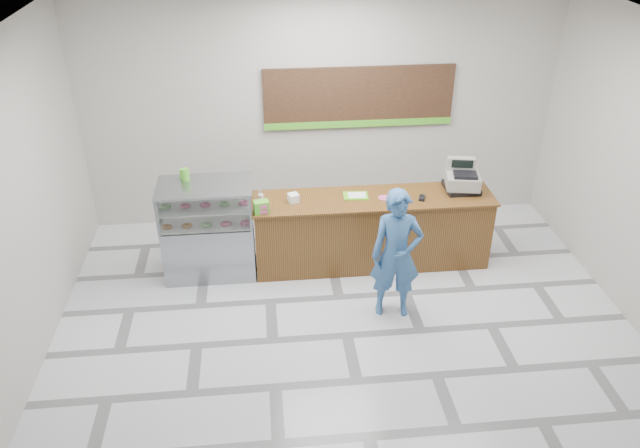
{
  "coord_description": "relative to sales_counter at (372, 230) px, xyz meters",
  "views": [
    {
      "loc": [
        -0.92,
        -5.73,
        4.91
      ],
      "look_at": [
        -0.24,
        0.9,
        1.04
      ],
      "focal_mm": 35.0,
      "sensor_mm": 36.0,
      "label": 1
    }
  ],
  "objects": [
    {
      "name": "floor",
      "position": [
        -0.55,
        -1.55,
        -0.52
      ],
      "size": [
        7.0,
        7.0,
        0.0
      ],
      "primitive_type": "plane",
      "color": "silver",
      "rests_on": "ground"
    },
    {
      "name": "back_wall",
      "position": [
        -0.55,
        1.45,
        1.23
      ],
      "size": [
        7.0,
        0.0,
        7.0
      ],
      "primitive_type": "plane",
      "rotation": [
        1.57,
        0.0,
        0.0
      ],
      "color": "#B5B0A7",
      "rests_on": "floor"
    },
    {
      "name": "ceiling",
      "position": [
        -0.55,
        -1.55,
        2.98
      ],
      "size": [
        7.0,
        7.0,
        0.0
      ],
      "primitive_type": "plane",
      "rotation": [
        3.14,
        0.0,
        0.0
      ],
      "color": "silver",
      "rests_on": "back_wall"
    },
    {
      "name": "sales_counter",
      "position": [
        0.0,
        0.0,
        0.0
      ],
      "size": [
        3.26,
        0.76,
        1.03
      ],
      "color": "brown",
      "rests_on": "floor"
    },
    {
      "name": "display_case",
      "position": [
        -2.22,
        -0.0,
        0.16
      ],
      "size": [
        1.22,
        0.72,
        1.33
      ],
      "color": "gray",
      "rests_on": "floor"
    },
    {
      "name": "menu_board",
      "position": [
        -0.0,
        1.41,
        1.42
      ],
      "size": [
        2.8,
        0.06,
        0.9
      ],
      "color": "black",
      "rests_on": "back_wall"
    },
    {
      "name": "cash_register",
      "position": [
        1.24,
        0.12,
        0.67
      ],
      "size": [
        0.52,
        0.54,
        0.42
      ],
      "rotation": [
        0.0,
        0.0,
        -0.18
      ],
      "color": "black",
      "rests_on": "sales_counter"
    },
    {
      "name": "card_terminal",
      "position": [
        0.64,
        -0.11,
        0.53
      ],
      "size": [
        0.12,
        0.16,
        0.04
      ],
      "primitive_type": "cube",
      "rotation": [
        0.0,
        0.0,
        -0.36
      ],
      "color": "black",
      "rests_on": "sales_counter"
    },
    {
      "name": "serving_tray",
      "position": [
        -0.23,
        0.06,
        0.52
      ],
      "size": [
        0.34,
        0.26,
        0.02
      ],
      "rotation": [
        0.0,
        0.0,
        -0.07
      ],
      "color": "#64CD1E",
      "rests_on": "sales_counter"
    },
    {
      "name": "napkin_box",
      "position": [
        -1.07,
        -0.0,
        0.57
      ],
      "size": [
        0.16,
        0.16,
        0.11
      ],
      "primitive_type": "cube",
      "rotation": [
        0.0,
        0.0,
        0.32
      ],
      "color": "white",
      "rests_on": "sales_counter"
    },
    {
      "name": "straw_cup",
      "position": [
        -1.5,
        0.04,
        0.57
      ],
      "size": [
        0.07,
        0.07,
        0.11
      ],
      "primitive_type": "cylinder",
      "color": "silver",
      "rests_on": "sales_counter"
    },
    {
      "name": "promo_box",
      "position": [
        -1.5,
        -0.27,
        0.6
      ],
      "size": [
        0.21,
        0.16,
        0.17
      ],
      "primitive_type": "cube",
      "rotation": [
        0.0,
        0.0,
        0.18
      ],
      "color": "#51B427",
      "rests_on": "sales_counter"
    },
    {
      "name": "donut_decal",
      "position": [
        0.14,
        -0.02,
        0.52
      ],
      "size": [
        0.16,
        0.16,
        0.0
      ],
      "primitive_type": "cylinder",
      "color": "#CE4B7D",
      "rests_on": "sales_counter"
    },
    {
      "name": "green_cup_left",
      "position": [
        -2.5,
        0.23,
        0.88
      ],
      "size": [
        0.08,
        0.08,
        0.13
      ],
      "primitive_type": "cylinder",
      "color": "#51B427",
      "rests_on": "display_case"
    },
    {
      "name": "green_cup_right",
      "position": [
        -2.46,
        0.18,
        0.89
      ],
      "size": [
        0.1,
        0.1,
        0.16
      ],
      "primitive_type": "cylinder",
      "color": "#51B427",
      "rests_on": "display_case"
    },
    {
      "name": "customer",
      "position": [
        0.09,
        -1.13,
        0.33
      ],
      "size": [
        0.66,
        0.47,
        1.69
      ],
      "primitive_type": "imported",
      "rotation": [
        0.0,
        0.0,
        -0.12
      ],
      "color": "#346199",
      "rests_on": "floor"
    }
  ]
}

